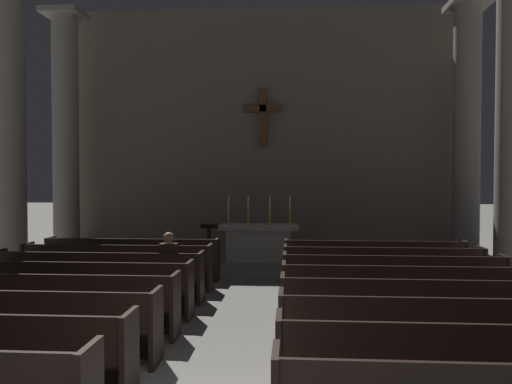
# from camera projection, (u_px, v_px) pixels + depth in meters

# --- Properties ---
(pew_left_row_3) EXTENTS (3.94, 0.50, 0.95)m
(pew_left_row_3) POSITION_uv_depth(u_px,v_px,m) (5.00, 324.00, 6.41)
(pew_left_row_3) COLOR black
(pew_left_row_3) RESTS_ON ground
(pew_left_row_4) EXTENTS (3.94, 0.50, 0.95)m
(pew_left_row_4) POSITION_uv_depth(u_px,v_px,m) (45.00, 304.00, 7.45)
(pew_left_row_4) COLOR black
(pew_left_row_4) RESTS_ON ground
(pew_left_row_5) EXTENTS (3.94, 0.50, 0.95)m
(pew_left_row_5) POSITION_uv_depth(u_px,v_px,m) (75.00, 288.00, 8.48)
(pew_left_row_5) COLOR black
(pew_left_row_5) RESTS_ON ground
(pew_left_row_6) EXTENTS (3.94, 0.50, 0.95)m
(pew_left_row_6) POSITION_uv_depth(u_px,v_px,m) (98.00, 276.00, 9.51)
(pew_left_row_6) COLOR black
(pew_left_row_6) RESTS_ON ground
(pew_left_row_7) EXTENTS (3.94, 0.50, 0.95)m
(pew_left_row_7) POSITION_uv_depth(u_px,v_px,m) (117.00, 266.00, 10.55)
(pew_left_row_7) COLOR black
(pew_left_row_7) RESTS_ON ground
(pew_left_row_8) EXTENTS (3.94, 0.50, 0.95)m
(pew_left_row_8) POSITION_uv_depth(u_px,v_px,m) (133.00, 258.00, 11.58)
(pew_left_row_8) COLOR black
(pew_left_row_8) RESTS_ON ground
(pew_right_row_2) EXTENTS (3.94, 0.50, 0.95)m
(pew_right_row_2) POSITION_uv_depth(u_px,v_px,m) (476.00, 366.00, 5.00)
(pew_right_row_2) COLOR black
(pew_right_row_2) RESTS_ON ground
(pew_right_row_3) EXTENTS (3.94, 0.50, 0.95)m
(pew_right_row_3) POSITION_uv_depth(u_px,v_px,m) (444.00, 334.00, 6.03)
(pew_right_row_3) COLOR black
(pew_right_row_3) RESTS_ON ground
(pew_right_row_4) EXTENTS (3.94, 0.50, 0.95)m
(pew_right_row_4) POSITION_uv_depth(u_px,v_px,m) (422.00, 311.00, 7.06)
(pew_right_row_4) COLOR black
(pew_right_row_4) RESTS_ON ground
(pew_right_row_5) EXTENTS (3.94, 0.50, 0.95)m
(pew_right_row_5) POSITION_uv_depth(u_px,v_px,m) (405.00, 293.00, 8.10)
(pew_right_row_5) COLOR black
(pew_right_row_5) RESTS_ON ground
(pew_right_row_6) EXTENTS (3.94, 0.50, 0.95)m
(pew_right_row_6) POSITION_uv_depth(u_px,v_px,m) (393.00, 280.00, 9.13)
(pew_right_row_6) COLOR black
(pew_right_row_6) RESTS_ON ground
(pew_right_row_7) EXTENTS (3.94, 0.50, 0.95)m
(pew_right_row_7) POSITION_uv_depth(u_px,v_px,m) (382.00, 270.00, 10.17)
(pew_right_row_7) COLOR black
(pew_right_row_7) RESTS_ON ground
(pew_right_row_8) EXTENTS (3.94, 0.50, 0.95)m
(pew_right_row_8) POSITION_uv_depth(u_px,v_px,m) (374.00, 261.00, 11.20)
(pew_right_row_8) COLOR black
(pew_right_row_8) RESTS_ON ground
(column_left_third) EXTENTS (1.13, 1.13, 7.21)m
(column_left_third) POSITION_uv_depth(u_px,v_px,m) (9.00, 127.00, 12.03)
(column_left_third) COLOR gray
(column_left_third) RESTS_ON ground
(column_left_fourth) EXTENTS (1.13, 1.13, 7.21)m
(column_left_fourth) POSITION_uv_depth(u_px,v_px,m) (66.00, 137.00, 15.04)
(column_left_fourth) COLOR gray
(column_left_fourth) RESTS_ON ground
(column_right_fourth) EXTENTS (1.13, 1.13, 7.21)m
(column_right_fourth) POSITION_uv_depth(u_px,v_px,m) (466.00, 135.00, 14.23)
(column_right_fourth) COLOR gray
(column_right_fourth) RESTS_ON ground
(altar) EXTENTS (2.20, 0.90, 1.01)m
(altar) POSITION_uv_depth(u_px,v_px,m) (259.00, 242.00, 14.07)
(altar) COLOR #BCB7AD
(altar) RESTS_ON ground
(candlestick_outer_left) EXTENTS (0.16, 0.16, 0.78)m
(candlestick_outer_left) POSITION_uv_depth(u_px,v_px,m) (229.00, 215.00, 14.11)
(candlestick_outer_left) COLOR #B79338
(candlestick_outer_left) RESTS_ON altar
(candlestick_inner_left) EXTENTS (0.16, 0.16, 0.78)m
(candlestick_inner_left) POSITION_uv_depth(u_px,v_px,m) (248.00, 215.00, 14.07)
(candlestick_inner_left) COLOR #B79338
(candlestick_inner_left) RESTS_ON altar
(candlestick_inner_right) EXTENTS (0.16, 0.16, 0.78)m
(candlestick_inner_right) POSITION_uv_depth(u_px,v_px,m) (270.00, 215.00, 14.03)
(candlestick_inner_right) COLOR #B79338
(candlestick_inner_right) RESTS_ON altar
(candlestick_outer_right) EXTENTS (0.16, 0.16, 0.78)m
(candlestick_outer_right) POSITION_uv_depth(u_px,v_px,m) (290.00, 216.00, 13.99)
(candlestick_outer_right) COLOR #B79338
(candlestick_outer_right) RESTS_ON altar
(apse_with_cross) EXTENTS (12.78, 0.46, 7.64)m
(apse_with_cross) POSITION_uv_depth(u_px,v_px,m) (263.00, 130.00, 16.13)
(apse_with_cross) COLOR #706656
(apse_with_cross) RESTS_ON ground
(lectern) EXTENTS (0.44, 0.36, 1.15)m
(lectern) POSITION_uv_depth(u_px,v_px,m) (209.00, 247.00, 12.96)
(lectern) COLOR black
(lectern) RESTS_ON ground
(lone_worshipper) EXTENTS (0.32, 0.43, 1.32)m
(lone_worshipper) POSITION_uv_depth(u_px,v_px,m) (170.00, 265.00, 9.45)
(lone_worshipper) COLOR #26262B
(lone_worshipper) RESTS_ON ground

